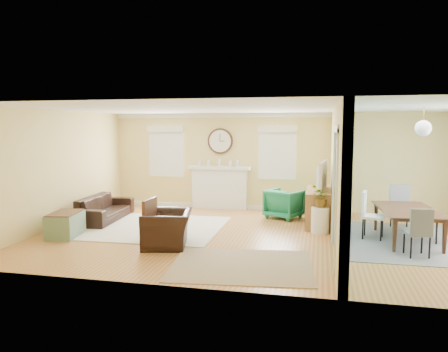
{
  "coord_description": "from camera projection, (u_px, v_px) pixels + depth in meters",
  "views": [
    {
      "loc": [
        1.19,
        -8.62,
        2.22
      ],
      "look_at": [
        -0.8,
        0.3,
        1.2
      ],
      "focal_mm": 35.0,
      "sensor_mm": 36.0,
      "label": 1
    }
  ],
  "objects": [
    {
      "name": "pendant",
      "position": [
        423.0,
        128.0,
        7.97
      ],
      "size": [
        0.3,
        0.3,
        0.55
      ],
      "color": "gold",
      "rests_on": "ceiling"
    },
    {
      "name": "credenza",
      "position": [
        318.0,
        207.0,
        10.04
      ],
      "size": [
        0.55,
        1.62,
        0.8
      ],
      "color": "olive",
      "rests_on": "floor"
    },
    {
      "name": "ceiling",
      "position": [
        260.0,
        108.0,
        8.58
      ],
      "size": [
        9.0,
        6.0,
        0.02
      ],
      "primitive_type": "cube",
      "color": "white",
      "rests_on": "wall_back"
    },
    {
      "name": "window_right",
      "position": [
        277.0,
        149.0,
        11.53
      ],
      "size": [
        1.05,
        0.13,
        1.42
      ],
      "color": "white",
      "rests_on": "wall_back"
    },
    {
      "name": "rug_jute",
      "position": [
        241.0,
        265.0,
        7.04
      ],
      "size": [
        2.44,
        2.08,
        0.01
      ],
      "primitive_type": "cube",
      "rotation": [
        0.0,
        0.0,
        0.11
      ],
      "color": "tan",
      "rests_on": "floor"
    },
    {
      "name": "sofa",
      "position": [
        104.0,
        208.0,
        10.47
      ],
      "size": [
        0.94,
        2.07,
        0.59
      ],
      "primitive_type": "imported",
      "rotation": [
        0.0,
        0.0,
        1.65
      ],
      "color": "black",
      "rests_on": "floor"
    },
    {
      "name": "dining_table",
      "position": [
        409.0,
        225.0,
        8.5
      ],
      "size": [
        1.16,
        1.91,
        0.65
      ],
      "primitive_type": "imported",
      "rotation": [
        0.0,
        0.0,
        1.65
      ],
      "color": "#4C2F20",
      "rests_on": "floor"
    },
    {
      "name": "tv",
      "position": [
        318.0,
        176.0,
        9.96
      ],
      "size": [
        0.27,
        1.14,
        0.65
      ],
      "primitive_type": "imported",
      "rotation": [
        0.0,
        0.0,
        1.46
      ],
      "color": "black",
      "rests_on": "credenza"
    },
    {
      "name": "dining_chair_w",
      "position": [
        373.0,
        211.0,
        8.67
      ],
      "size": [
        0.5,
        0.5,
        0.95
      ],
      "color": "white",
      "rests_on": "floor"
    },
    {
      "name": "dining_chair_s",
      "position": [
        417.0,
        228.0,
        7.48
      ],
      "size": [
        0.45,
        0.45,
        0.87
      ],
      "color": "slate",
      "rests_on": "floor"
    },
    {
      "name": "partition",
      "position": [
        337.0,
        171.0,
        8.66
      ],
      "size": [
        0.17,
        6.0,
        2.6
      ],
      "color": "#E5C76F",
      "rests_on": "ground"
    },
    {
      "name": "dining_chair_n",
      "position": [
        402.0,
        204.0,
        9.5
      ],
      "size": [
        0.45,
        0.45,
        0.97
      ],
      "color": "slate",
      "rests_on": "floor"
    },
    {
      "name": "rug_grey",
      "position": [
        408.0,
        241.0,
        8.53
      ],
      "size": [
        2.58,
        3.22,
        0.01
      ],
      "primitive_type": "cube",
      "color": "slate",
      "rests_on": "floor"
    },
    {
      "name": "floor",
      "position": [
        259.0,
        237.0,
        8.86
      ],
      "size": [
        9.0,
        9.0,
        0.0
      ],
      "primitive_type": "plane",
      "color": "#A06333",
      "rests_on": "ground"
    },
    {
      "name": "garden_stool",
      "position": [
        320.0,
        220.0,
        9.18
      ],
      "size": [
        0.37,
        0.37,
        0.55
      ],
      "primitive_type": "cylinder",
      "color": "white",
      "rests_on": "floor"
    },
    {
      "name": "wall_left",
      "position": [
        59.0,
        169.0,
        9.69
      ],
      "size": [
        0.02,
        6.0,
        2.6
      ],
      "primitive_type": "cube",
      "color": "#E5C76F",
      "rests_on": "ground"
    },
    {
      "name": "wall_front",
      "position": [
        229.0,
        197.0,
        5.81
      ],
      "size": [
        9.0,
        0.02,
        2.6
      ],
      "primitive_type": "cube",
      "color": "#E5C76F",
      "rests_on": "ground"
    },
    {
      "name": "fireplace",
      "position": [
        220.0,
        187.0,
        11.92
      ],
      "size": [
        1.7,
        0.3,
        1.17
      ],
      "color": "white",
      "rests_on": "ground"
    },
    {
      "name": "wall_back",
      "position": [
        275.0,
        162.0,
        11.63
      ],
      "size": [
        9.0,
        0.02,
        2.6
      ],
      "primitive_type": "cube",
      "color": "#E5C76F",
      "rests_on": "ground"
    },
    {
      "name": "potted_plant",
      "position": [
        321.0,
        197.0,
        9.12
      ],
      "size": [
        0.47,
        0.51,
        0.46
      ],
      "primitive_type": "imported",
      "rotation": [
        0.0,
        0.0,
        4.38
      ],
      "color": "#337F33",
      "rests_on": "garden_stool"
    },
    {
      "name": "dining_chair_e",
      "position": [
        448.0,
        214.0,
        8.3
      ],
      "size": [
        0.52,
        0.52,
        0.99
      ],
      "color": "slate",
      "rests_on": "floor"
    },
    {
      "name": "green_chair",
      "position": [
        284.0,
        204.0,
        10.71
      ],
      "size": [
        1.03,
        1.04,
        0.71
      ],
      "primitive_type": "imported",
      "rotation": [
        0.0,
        0.0,
        2.69
      ],
      "color": "#196B45",
      "rests_on": "floor"
    },
    {
      "name": "trunk",
      "position": [
        65.0,
        225.0,
        8.89
      ],
      "size": [
        0.67,
        0.95,
        0.5
      ],
      "color": "slate",
      "rests_on": "floor"
    },
    {
      "name": "wall_clock",
      "position": [
        220.0,
        141.0,
        11.86
      ],
      "size": [
        0.7,
        0.07,
        0.7
      ],
      "color": "#4C2F20",
      "rests_on": "wall_back"
    },
    {
      "name": "window_left",
      "position": [
        166.0,
        148.0,
        12.2
      ],
      "size": [
        1.05,
        0.13,
        1.42
      ],
      "color": "white",
      "rests_on": "wall_back"
    },
    {
      "name": "eames_chair",
      "position": [
        168.0,
        229.0,
        8.18
      ],
      "size": [
        1.09,
        1.19,
        0.66
      ],
      "primitive_type": "imported",
      "rotation": [
        0.0,
        0.0,
        -1.34
      ],
      "color": "black",
      "rests_on": "floor"
    },
    {
      "name": "rug_cream",
      "position": [
        149.0,
        227.0,
        9.73
      ],
      "size": [
        3.27,
        2.85,
        0.02
      ],
      "primitive_type": "cube",
      "rotation": [
        0.0,
        0.0,
        0.02
      ],
      "color": "#EDE6CC",
      "rests_on": "floor"
    }
  ]
}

